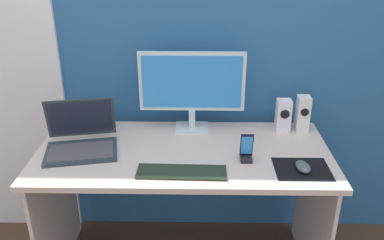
{
  "coord_description": "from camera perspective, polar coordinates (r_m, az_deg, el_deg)",
  "views": [
    {
      "loc": [
        0.07,
        -1.78,
        1.74
      ],
      "look_at": [
        0.04,
        -0.02,
        0.93
      ],
      "focal_mm": 38.41,
      "sensor_mm": 36.0,
      "label": 1
    }
  ],
  "objects": [
    {
      "name": "wall_back",
      "position": [
        2.25,
        -0.95,
        12.09
      ],
      "size": [
        6.0,
        0.04,
        2.5
      ],
      "primitive_type": "cube",
      "color": "#2A5E8E",
      "rests_on": "ground_plane"
    },
    {
      "name": "mousepad",
      "position": [
        1.95,
        15.03,
        -6.58
      ],
      "size": [
        0.25,
        0.2,
        0.0
      ],
      "primitive_type": "cube",
      "color": "black",
      "rests_on": "desk"
    },
    {
      "name": "phone_in_dock",
      "position": [
        1.94,
        7.56,
        -4.33
      ],
      "size": [
        0.06,
        0.05,
        0.14
      ],
      "color": "black",
      "rests_on": "desk"
    },
    {
      "name": "mouse",
      "position": [
        1.93,
        15.16,
        -6.29
      ],
      "size": [
        0.07,
        0.11,
        0.04
      ],
      "primitive_type": "ellipsoid",
      "rotation": [
        0.0,
        0.0,
        0.15
      ],
      "color": "#485657",
      "rests_on": "mousepad"
    },
    {
      "name": "speaker_near_monitor",
      "position": [
        2.26,
        12.56,
        0.68
      ],
      "size": [
        0.08,
        0.07,
        0.17
      ],
      "color": "white",
      "rests_on": "desk"
    },
    {
      "name": "desk",
      "position": [
        2.12,
        -1.18,
        -7.95
      ],
      "size": [
        1.45,
        0.67,
        0.76
      ],
      "color": "beige",
      "rests_on": "ground_plane"
    },
    {
      "name": "speaker_right",
      "position": [
        2.28,
        15.12,
        0.89
      ],
      "size": [
        0.07,
        0.08,
        0.19
      ],
      "color": "white",
      "rests_on": "desk"
    },
    {
      "name": "monitor",
      "position": [
        2.16,
        -0.01,
        4.7
      ],
      "size": [
        0.56,
        0.14,
        0.43
      ],
      "color": "silver",
      "rests_on": "desk"
    },
    {
      "name": "keyboard_external",
      "position": [
        1.85,
        -1.37,
        -7.23
      ],
      "size": [
        0.4,
        0.13,
        0.01
      ],
      "primitive_type": "cube",
      "rotation": [
        0.0,
        0.0,
        -0.02
      ],
      "color": "#222F1E",
      "rests_on": "desk"
    },
    {
      "name": "laptop",
      "position": [
        2.1,
        -15.14,
        -2.68
      ],
      "size": [
        0.39,
        0.35,
        0.24
      ],
      "color": "#28373D",
      "rests_on": "desk"
    },
    {
      "name": "fishbowl",
      "position": [
        2.29,
        -13.52,
        0.64
      ],
      "size": [
        0.17,
        0.17,
        0.17
      ],
      "primitive_type": "sphere",
      "color": "silver",
      "rests_on": "desk"
    }
  ]
}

